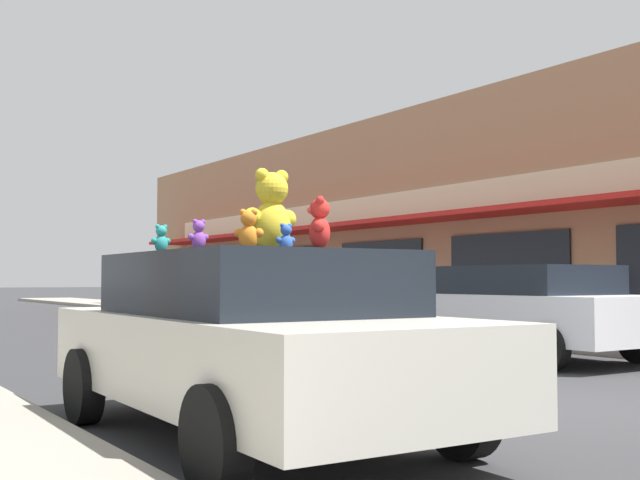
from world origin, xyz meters
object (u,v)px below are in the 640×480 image
(plush_art_car, at_px, (253,339))
(teddy_bear_teal, at_px, (161,239))
(parked_car_far_center, at_px, (526,309))
(parked_car_far_right, at_px, (314,300))
(teddy_bear_blue, at_px, (286,238))
(teddy_bear_purple, at_px, (199,235))
(teddy_bear_orange, at_px, (249,230))
(teddy_bear_giant, at_px, (271,213))
(teddy_bear_red, at_px, (319,224))

(plush_art_car, xyz_separation_m, teddy_bear_teal, (-0.64, 0.34, 0.80))
(parked_car_far_center, distance_m, parked_car_far_right, 6.27)
(teddy_bear_blue, distance_m, teddy_bear_purple, 0.80)
(teddy_bear_orange, relative_size, parked_car_far_center, 0.07)
(teddy_bear_teal, bearing_deg, teddy_bear_purple, 86.18)
(teddy_bear_orange, xyz_separation_m, teddy_bear_purple, (-0.35, 0.11, -0.04))
(teddy_bear_teal, xyz_separation_m, parked_car_far_right, (7.32, 9.15, -0.79))
(teddy_bear_blue, relative_size, teddy_bear_purple, 1.03)
(teddy_bear_giant, distance_m, parked_car_far_center, 7.35)
(teddy_bear_blue, relative_size, teddy_bear_red, 0.63)
(parked_car_far_center, height_order, parked_car_far_right, parked_car_far_right)
(teddy_bear_orange, distance_m, teddy_bear_red, 0.59)
(parked_car_far_right, bearing_deg, teddy_bear_red, -122.49)
(teddy_bear_purple, bearing_deg, parked_car_far_center, -156.55)
(teddy_bear_teal, height_order, parked_car_far_center, teddy_bear_teal)
(teddy_bear_teal, bearing_deg, plush_art_car, 148.29)
(parked_car_far_center, bearing_deg, teddy_bear_orange, -151.96)
(teddy_bear_blue, bearing_deg, teddy_bear_teal, -34.39)
(teddy_bear_giant, distance_m, teddy_bear_teal, 0.91)
(teddy_bear_red, height_order, parked_car_far_center, teddy_bear_red)
(teddy_bear_teal, height_order, parked_car_far_right, teddy_bear_teal)
(parked_car_far_right, bearing_deg, plush_art_car, -125.10)
(plush_art_car, bearing_deg, teddy_bear_teal, 153.43)
(teddy_bear_blue, height_order, teddy_bear_purple, teddy_bear_blue)
(teddy_bear_orange, bearing_deg, teddy_bear_purple, 23.81)
(teddy_bear_teal, bearing_deg, teddy_bear_orange, 108.86)
(teddy_bear_orange, distance_m, teddy_bear_teal, 0.90)
(teddy_bear_blue, distance_m, parked_car_far_right, 11.77)
(teddy_bear_giant, bearing_deg, teddy_bear_red, 74.66)
(plush_art_car, xyz_separation_m, teddy_bear_giant, (0.16, -0.02, 1.02))
(teddy_bear_blue, relative_size, parked_car_far_right, 0.05)
(plush_art_car, bearing_deg, teddy_bear_blue, -60.01)
(parked_car_far_right, bearing_deg, teddy_bear_purple, -126.56)
(teddy_bear_blue, xyz_separation_m, teddy_bear_purple, (-0.79, -0.10, -0.00))
(teddy_bear_orange, distance_m, teddy_bear_purple, 0.37)
(teddy_bear_giant, bearing_deg, teddy_bear_blue, 82.57)
(teddy_bear_giant, bearing_deg, parked_car_far_right, -129.74)
(plush_art_car, relative_size, teddy_bear_orange, 14.95)
(teddy_bear_giant, relative_size, teddy_bear_orange, 2.25)
(teddy_bear_red, height_order, teddy_bear_purple, teddy_bear_red)
(teddy_bear_blue, relative_size, parked_car_far_center, 0.05)
(teddy_bear_orange, height_order, teddy_bear_purple, teddy_bear_orange)
(teddy_bear_red, distance_m, teddy_bear_purple, 0.90)
(teddy_bear_blue, distance_m, parked_car_far_center, 7.44)
(teddy_bear_red, relative_size, parked_car_far_center, 0.09)
(teddy_bear_purple, bearing_deg, plush_art_car, -152.67)
(teddy_bear_purple, bearing_deg, teddy_bear_orange, 159.05)
(plush_art_car, xyz_separation_m, teddy_bear_purple, (-0.65, -0.37, 0.80))
(teddy_bear_giant, bearing_deg, parked_car_far_center, -158.85)
(teddy_bear_giant, height_order, parked_car_far_center, teddy_bear_giant)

